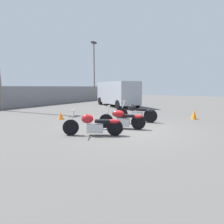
% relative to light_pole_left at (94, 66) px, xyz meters
% --- Properties ---
extents(ground_plane, '(60.00, 60.00, 0.00)m').
position_rel_light_pole_left_xyz_m(ground_plane, '(-10.47, -10.32, -4.16)').
color(ground_plane, '#514F4C').
extents(light_pole_left, '(0.70, 0.35, 6.99)m').
position_rel_light_pole_left_xyz_m(light_pole_left, '(0.00, 0.00, 0.00)').
color(light_pole_left, slate).
rests_on(light_pole_left, ground_plane).
extents(motorcycle_slot_0, '(1.31, 1.87, 0.94)m').
position_rel_light_pole_left_xyz_m(motorcycle_slot_0, '(-11.95, -9.87, -3.77)').
color(motorcycle_slot_0, black).
rests_on(motorcycle_slot_0, ground_plane).
extents(motorcycle_slot_1, '(0.90, 1.85, 0.96)m').
position_rel_light_pole_left_xyz_m(motorcycle_slot_1, '(-10.49, -10.20, -3.76)').
color(motorcycle_slot_1, black).
rests_on(motorcycle_slot_1, ground_plane).
extents(motorcycle_slot_2, '(0.67, 2.14, 1.02)m').
position_rel_light_pole_left_xyz_m(motorcycle_slot_2, '(-8.81, -9.99, -3.73)').
color(motorcycle_slot_2, black).
rests_on(motorcycle_slot_2, ground_plane).
extents(parked_van, '(4.18, 5.28, 2.16)m').
position_rel_light_pole_left_xyz_m(parked_van, '(-3.39, -5.41, -2.96)').
color(parked_van, '#999EA8').
rests_on(parked_van, ground_plane).
extents(traffic_cone_near, '(0.32, 0.32, 0.38)m').
position_rel_light_pole_left_xyz_m(traffic_cone_near, '(-10.53, -6.35, -3.97)').
color(traffic_cone_near, orange).
rests_on(traffic_cone_near, ground_plane).
extents(traffic_cone_far, '(0.30, 0.30, 0.50)m').
position_rel_light_pole_left_xyz_m(traffic_cone_far, '(-6.48, -12.28, -3.91)').
color(traffic_cone_far, orange).
rests_on(traffic_cone_far, ground_plane).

